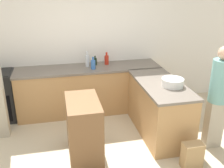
{
  "coord_description": "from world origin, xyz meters",
  "views": [
    {
      "loc": [
        -0.59,
        -3.03,
        2.49
      ],
      "look_at": [
        0.23,
        0.71,
        0.97
      ],
      "focal_mm": 42.0,
      "sensor_mm": 36.0,
      "label": 1
    }
  ],
  "objects_px": {
    "vinegar_bottle_clear": "(87,61)",
    "paper_bag": "(192,155)",
    "mixing_bowl": "(173,82)",
    "island_table": "(84,128)",
    "water_bottle_blue": "(93,64)",
    "person_at_peninsula": "(218,94)",
    "wine_bottle_dark": "(95,61)",
    "hot_sauce_bottle": "(107,60)"
  },
  "relations": [
    {
      "from": "vinegar_bottle_clear",
      "to": "paper_bag",
      "type": "bearing_deg",
      "value": -60.94
    },
    {
      "from": "mixing_bowl",
      "to": "paper_bag",
      "type": "height_order",
      "value": "mixing_bowl"
    },
    {
      "from": "island_table",
      "to": "vinegar_bottle_clear",
      "type": "xyz_separation_m",
      "value": [
        0.27,
        1.49,
        0.6
      ]
    },
    {
      "from": "water_bottle_blue",
      "to": "paper_bag",
      "type": "height_order",
      "value": "water_bottle_blue"
    },
    {
      "from": "island_table",
      "to": "paper_bag",
      "type": "height_order",
      "value": "island_table"
    },
    {
      "from": "island_table",
      "to": "water_bottle_blue",
      "type": "bearing_deg",
      "value": 74.98
    },
    {
      "from": "person_at_peninsula",
      "to": "vinegar_bottle_clear",
      "type": "bearing_deg",
      "value": 135.94
    },
    {
      "from": "mixing_bowl",
      "to": "wine_bottle_dark",
      "type": "bearing_deg",
      "value": 126.63
    },
    {
      "from": "wine_bottle_dark",
      "to": "person_at_peninsula",
      "type": "bearing_deg",
      "value": -48.05
    },
    {
      "from": "water_bottle_blue",
      "to": "paper_bag",
      "type": "relative_size",
      "value": 0.59
    },
    {
      "from": "wine_bottle_dark",
      "to": "paper_bag",
      "type": "relative_size",
      "value": 0.47
    },
    {
      "from": "vinegar_bottle_clear",
      "to": "paper_bag",
      "type": "xyz_separation_m",
      "value": [
        1.18,
        -2.12,
        -0.85
      ]
    },
    {
      "from": "mixing_bowl",
      "to": "vinegar_bottle_clear",
      "type": "xyz_separation_m",
      "value": [
        -1.18,
        1.3,
        0.06
      ]
    },
    {
      "from": "hot_sauce_bottle",
      "to": "vinegar_bottle_clear",
      "type": "xyz_separation_m",
      "value": [
        -0.39,
        -0.07,
        0.02
      ]
    },
    {
      "from": "water_bottle_blue",
      "to": "island_table",
      "type": "bearing_deg",
      "value": -105.02
    },
    {
      "from": "island_table",
      "to": "mixing_bowl",
      "type": "distance_m",
      "value": 1.56
    },
    {
      "from": "island_table",
      "to": "water_bottle_blue",
      "type": "relative_size",
      "value": 3.86
    },
    {
      "from": "vinegar_bottle_clear",
      "to": "person_at_peninsula",
      "type": "bearing_deg",
      "value": -44.06
    },
    {
      "from": "paper_bag",
      "to": "water_bottle_blue",
      "type": "bearing_deg",
      "value": 119.3
    },
    {
      "from": "wine_bottle_dark",
      "to": "hot_sauce_bottle",
      "type": "height_order",
      "value": "hot_sauce_bottle"
    },
    {
      "from": "hot_sauce_bottle",
      "to": "water_bottle_blue",
      "type": "height_order",
      "value": "hot_sauce_bottle"
    },
    {
      "from": "person_at_peninsula",
      "to": "paper_bag",
      "type": "distance_m",
      "value": 1.0
    },
    {
      "from": "mixing_bowl",
      "to": "paper_bag",
      "type": "relative_size",
      "value": 0.88
    },
    {
      "from": "vinegar_bottle_clear",
      "to": "person_at_peninsula",
      "type": "relative_size",
      "value": 0.19
    },
    {
      "from": "island_table",
      "to": "water_bottle_blue",
      "type": "distance_m",
      "value": 1.48
    },
    {
      "from": "mixing_bowl",
      "to": "vinegar_bottle_clear",
      "type": "distance_m",
      "value": 1.76
    },
    {
      "from": "wine_bottle_dark",
      "to": "vinegar_bottle_clear",
      "type": "xyz_separation_m",
      "value": [
        -0.16,
        -0.07,
        0.05
      ]
    },
    {
      "from": "hot_sauce_bottle",
      "to": "person_at_peninsula",
      "type": "distance_m",
      "value": 2.23
    },
    {
      "from": "water_bottle_blue",
      "to": "paper_bag",
      "type": "distance_m",
      "value": 2.38
    },
    {
      "from": "hot_sauce_bottle",
      "to": "person_at_peninsula",
      "type": "bearing_deg",
      "value": -52.37
    },
    {
      "from": "person_at_peninsula",
      "to": "water_bottle_blue",
      "type": "bearing_deg",
      "value": 137.59
    },
    {
      "from": "mixing_bowl",
      "to": "person_at_peninsula",
      "type": "height_order",
      "value": "person_at_peninsula"
    },
    {
      "from": "island_table",
      "to": "hot_sauce_bottle",
      "type": "height_order",
      "value": "hot_sauce_bottle"
    },
    {
      "from": "wine_bottle_dark",
      "to": "island_table",
      "type": "bearing_deg",
      "value": -105.39
    },
    {
      "from": "mixing_bowl",
      "to": "hot_sauce_bottle",
      "type": "bearing_deg",
      "value": 120.03
    },
    {
      "from": "mixing_bowl",
      "to": "wine_bottle_dark",
      "type": "relative_size",
      "value": 1.89
    },
    {
      "from": "water_bottle_blue",
      "to": "vinegar_bottle_clear",
      "type": "height_order",
      "value": "vinegar_bottle_clear"
    },
    {
      "from": "hot_sauce_bottle",
      "to": "vinegar_bottle_clear",
      "type": "height_order",
      "value": "vinegar_bottle_clear"
    },
    {
      "from": "paper_bag",
      "to": "wine_bottle_dark",
      "type": "bearing_deg",
      "value": 114.85
    },
    {
      "from": "island_table",
      "to": "mixing_bowl",
      "type": "xyz_separation_m",
      "value": [
        1.45,
        0.19,
        0.54
      ]
    },
    {
      "from": "island_table",
      "to": "person_at_peninsula",
      "type": "relative_size",
      "value": 0.55
    },
    {
      "from": "wine_bottle_dark",
      "to": "hot_sauce_bottle",
      "type": "xyz_separation_m",
      "value": [
        0.23,
        -0.01,
        0.02
      ]
    }
  ]
}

